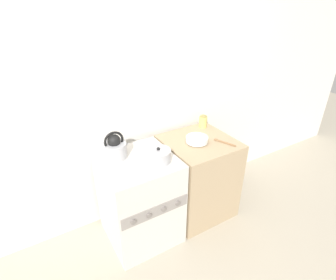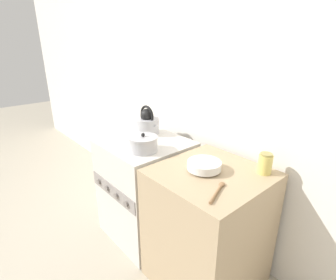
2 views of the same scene
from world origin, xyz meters
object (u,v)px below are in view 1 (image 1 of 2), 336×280
(cooking_pot, at_px, (158,156))
(storage_jar, at_px, (203,122))
(enamel_bowl, at_px, (197,139))
(kettle, at_px, (115,148))
(stove, at_px, (140,199))

(cooking_pot, relative_size, storage_jar, 1.62)
(enamel_bowl, bearing_deg, kettle, 170.00)
(storage_jar, bearing_deg, stove, -164.03)
(cooking_pot, bearing_deg, kettle, 138.61)
(stove, bearing_deg, kettle, 135.47)
(stove, relative_size, cooking_pot, 4.07)
(enamel_bowl, relative_size, storage_jar, 1.63)
(stove, distance_m, enamel_bowl, 0.76)
(enamel_bowl, height_order, storage_jar, storage_jar)
(kettle, distance_m, cooking_pot, 0.37)
(storage_jar, bearing_deg, enamel_bowl, -136.43)
(kettle, xyz_separation_m, storage_jar, (1.02, 0.12, -0.04))
(stove, distance_m, kettle, 0.55)
(cooking_pot, height_order, storage_jar, cooking_pot)
(kettle, bearing_deg, storage_jar, 6.47)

